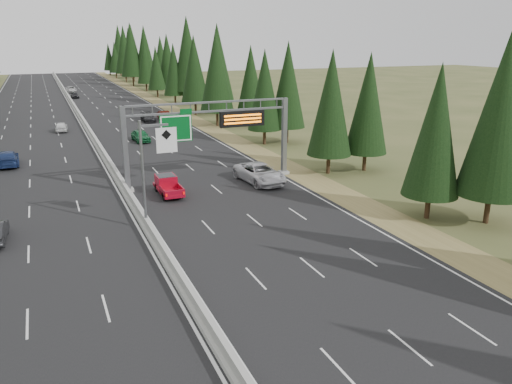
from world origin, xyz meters
TOP-DOWN VIEW (x-y plane):
  - road at (0.00, 80.00)m, footprint 32.00×260.00m
  - shoulder_right at (17.80, 80.00)m, footprint 3.60×260.00m
  - median_barrier at (0.00, 80.00)m, footprint 0.70×260.00m
  - sign_gantry at (8.92, 34.88)m, footprint 16.75×0.98m
  - hov_sign_pole at (0.58, 24.97)m, footprint 2.80×0.50m
  - tree_row_right at (22.36, 72.12)m, footprint 11.53×239.65m
  - silver_minivan at (12.63, 33.07)m, footprint 3.69×6.86m
  - red_pickup at (3.50, 32.99)m, footprint 1.77×4.96m
  - car_ahead_green at (5.85, 57.93)m, footprint 2.16×4.76m
  - car_ahead_dkred at (13.29, 75.31)m, footprint 1.91×4.55m
  - car_ahead_dkgrey at (10.23, 74.39)m, footprint 1.96×4.80m
  - car_ahead_white at (1.50, 129.73)m, footprint 2.61×5.45m
  - car_ahead_far at (1.50, 115.73)m, footprint 1.74×3.91m
  - car_onc_blue at (-10.20, 50.14)m, footprint 2.54×5.74m
  - car_onc_white at (-3.68, 70.24)m, footprint 1.99×4.30m

SIDE VIEW (x-z plane):
  - shoulder_right at x=17.80m, z-range 0.00..0.06m
  - road at x=0.00m, z-range 0.00..0.08m
  - median_barrier at x=0.00m, z-range -0.01..0.84m
  - car_ahead_far at x=1.50m, z-range 0.08..1.39m
  - car_ahead_dkgrey at x=10.23m, z-range 0.08..1.47m
  - car_onc_white at x=-3.68m, z-range 0.08..1.51m
  - car_ahead_dkred at x=13.29m, z-range 0.08..1.54m
  - car_ahead_white at x=1.50m, z-range 0.08..1.58m
  - car_ahead_green at x=5.85m, z-range 0.08..1.66m
  - car_onc_blue at x=-10.20m, z-range 0.08..1.72m
  - red_pickup at x=3.50m, z-range 0.17..1.78m
  - silver_minivan at x=12.63m, z-range 0.08..1.91m
  - hov_sign_pole at x=0.58m, z-range 0.72..8.72m
  - sign_gantry at x=8.92m, z-range 1.37..9.17m
  - tree_row_right at x=22.36m, z-range 0.02..18.67m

